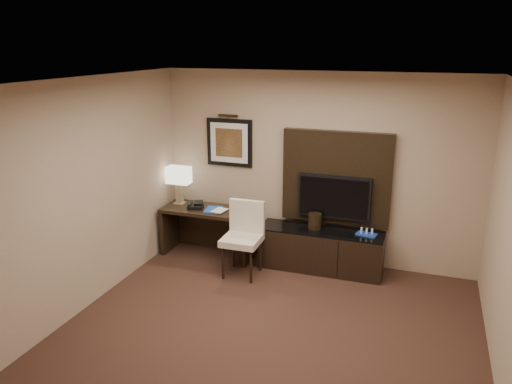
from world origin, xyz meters
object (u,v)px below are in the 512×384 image
at_px(tv, 334,197).
at_px(table_lamp, 179,185).
at_px(desk, 209,232).
at_px(desk_phone, 196,205).
at_px(credenza, 321,250).
at_px(desk_chair, 242,239).
at_px(minibar_tray, 367,232).
at_px(water_bottle, 234,205).
at_px(ice_bucket, 315,221).

distance_m(tv, table_lamp, 2.31).
height_order(desk, desk_phone, desk_phone).
bearing_deg(tv, desk_phone, -171.79).
xyz_separation_m(desk, desk_phone, (-0.18, -0.05, 0.42)).
xyz_separation_m(desk, credenza, (1.68, 0.05, -0.07)).
bearing_deg(desk_chair, credenza, 27.44).
xyz_separation_m(table_lamp, minibar_tray, (2.79, -0.01, -0.38)).
relative_size(table_lamp, minibar_tray, 2.21).
height_order(table_lamp, desk_phone, table_lamp).
xyz_separation_m(tv, water_bottle, (-1.40, -0.22, -0.20)).
bearing_deg(desk_phone, table_lamp, 142.62).
bearing_deg(desk, desk_phone, -164.96).
bearing_deg(minibar_tray, desk_chair, -161.18).
distance_m(table_lamp, minibar_tray, 2.82).
height_order(desk_chair, ice_bucket, desk_chair).
xyz_separation_m(desk_chair, desk_phone, (-0.88, 0.43, 0.26)).
xyz_separation_m(table_lamp, desk_phone, (0.33, -0.13, -0.24)).
height_order(desk_chair, table_lamp, table_lamp).
height_order(table_lamp, water_bottle, table_lamp).
relative_size(desk_chair, minibar_tray, 3.90).
xyz_separation_m(desk, minibar_tray, (2.29, 0.06, 0.27)).
height_order(desk_phone, ice_bucket, desk_phone).
bearing_deg(water_bottle, credenza, 1.36).
bearing_deg(minibar_tray, desk_phone, -177.39).
relative_size(desk, table_lamp, 2.31).
height_order(desk, ice_bucket, ice_bucket).
bearing_deg(desk_phone, credenza, -13.62).
distance_m(desk, tv, 1.93).
relative_size(tv, ice_bucket, 4.75).
bearing_deg(tv, water_bottle, -171.04).
bearing_deg(ice_bucket, desk_phone, -175.63).
bearing_deg(desk_phone, desk, -0.99).
xyz_separation_m(desk, table_lamp, (-0.50, 0.08, 0.66)).
bearing_deg(credenza, tv, 57.18).
relative_size(credenza, ice_bucket, 8.09).
distance_m(desk, desk_chair, 0.87).
distance_m(tv, minibar_tray, 0.65).
height_order(credenza, minibar_tray, minibar_tray).
relative_size(ice_bucket, minibar_tray, 0.79).
distance_m(desk_chair, ice_bucket, 1.05).
height_order(desk, water_bottle, water_bottle).
height_order(credenza, tv, tv).
bearing_deg(credenza, water_bottle, -179.25).
bearing_deg(credenza, minibar_tray, 1.01).
relative_size(tv, desk_chair, 0.97).
height_order(tv, desk_chair, tv).
relative_size(desk, minibar_tray, 5.11).
bearing_deg(table_lamp, desk_phone, -20.82).
distance_m(ice_bucket, minibar_tray, 0.72).
bearing_deg(desk, minibar_tray, 1.06).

